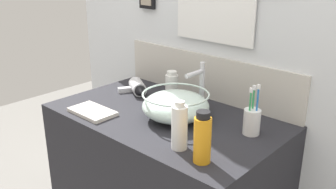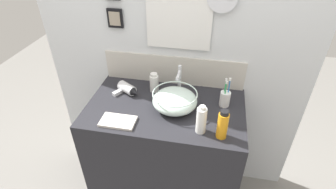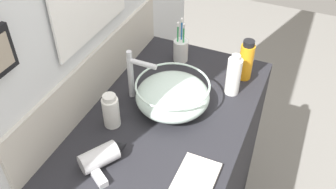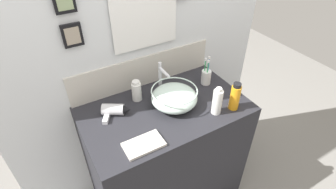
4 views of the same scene
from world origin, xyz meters
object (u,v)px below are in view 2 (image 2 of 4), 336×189
at_px(faucet, 179,79).
at_px(toothbrush_cup, 225,98).
at_px(hair_drier, 128,89).
at_px(lotion_bottle, 223,125).
at_px(hand_towel, 118,121).
at_px(glass_bowl_sink, 175,100).
at_px(shampoo_bottle, 201,120).
at_px(soap_dispenser, 154,83).

bearing_deg(faucet, toothbrush_cup, -12.65).
xyz_separation_m(faucet, hair_drier, (-0.35, -0.06, -0.09)).
bearing_deg(lotion_bottle, hand_towel, 179.87).
relative_size(glass_bowl_sink, hair_drier, 1.46).
xyz_separation_m(faucet, shampoo_bottle, (0.18, -0.35, -0.04)).
relative_size(hair_drier, hand_towel, 0.93).
bearing_deg(toothbrush_cup, soap_dispenser, 171.08).
relative_size(faucet, hand_towel, 1.02).
bearing_deg(glass_bowl_sink, toothbrush_cup, 16.22).
distance_m(toothbrush_cup, lotion_bottle, 0.30).
xyz_separation_m(hair_drier, soap_dispenser, (0.17, 0.07, 0.03)).
relative_size(faucet, lotion_bottle, 1.17).
xyz_separation_m(toothbrush_cup, shampoo_bottle, (-0.13, -0.28, 0.03)).
height_order(faucet, toothbrush_cup, faucet).
relative_size(glass_bowl_sink, lotion_bottle, 1.55).
bearing_deg(hand_towel, hair_drier, 97.07).
distance_m(toothbrush_cup, shampoo_bottle, 0.31).
distance_m(glass_bowl_sink, hair_drier, 0.36).
xyz_separation_m(shampoo_bottle, hand_towel, (-0.49, -0.02, -0.08)).
bearing_deg(soap_dispenser, lotion_bottle, -38.27).
relative_size(faucet, hair_drier, 1.10).
relative_size(shampoo_bottle, soap_dispenser, 1.31).
bearing_deg(glass_bowl_sink, soap_dispenser, 136.34).
height_order(faucet, hair_drier, faucet).
distance_m(hair_drier, hand_towel, 0.31).
distance_m(shampoo_bottle, hand_towel, 0.50).
distance_m(toothbrush_cup, hand_towel, 0.69).
bearing_deg(hair_drier, toothbrush_cup, -0.82).
bearing_deg(faucet, hand_towel, -130.17).
height_order(lotion_bottle, shampoo_bottle, lotion_bottle).
distance_m(hair_drier, toothbrush_cup, 0.66).
bearing_deg(hair_drier, hand_towel, -82.93).
distance_m(lotion_bottle, hand_towel, 0.62).
bearing_deg(glass_bowl_sink, hand_towel, -146.33).
relative_size(glass_bowl_sink, soap_dispenser, 2.05).
xyz_separation_m(glass_bowl_sink, shampoo_bottle, (0.18, -0.19, 0.02)).
xyz_separation_m(faucet, hand_towel, (-0.31, -0.37, -0.12)).
height_order(toothbrush_cup, shampoo_bottle, toothbrush_cup).
bearing_deg(shampoo_bottle, toothbrush_cup, 65.07).
relative_size(faucet, soap_dispenser, 1.54).
relative_size(shampoo_bottle, hand_towel, 0.87).
bearing_deg(hand_towel, lotion_bottle, -0.13).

